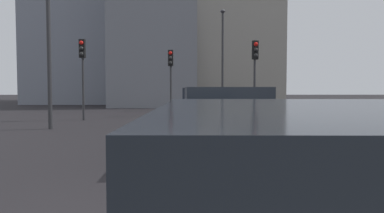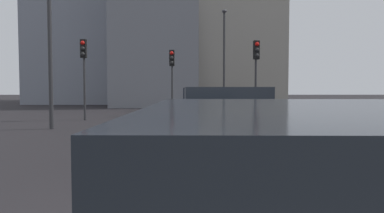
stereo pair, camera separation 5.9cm
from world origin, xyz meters
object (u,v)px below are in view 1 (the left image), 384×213
traffic_light_near_left (255,63)px  street_lamp_kerbside (223,51)px  traffic_light_near_right (82,62)px  traffic_light_far_left (171,68)px  car_navy_left_lead (205,110)px  car_grey_left_second (223,127)px  street_lamp_far (49,27)px

traffic_light_near_left → street_lamp_kerbside: bearing=178.8°
traffic_light_near_right → traffic_light_far_left: (2.64, -4.18, -0.16)m
car_navy_left_lead → street_lamp_kerbside: bearing=-8.2°
traffic_light_far_left → car_grey_left_second: bearing=13.0°
car_grey_left_second → traffic_light_near_right: (10.29, 5.85, 2.08)m
traffic_light_near_left → traffic_light_far_left: 5.08m
traffic_light_far_left → street_lamp_far: street_lamp_far is taller
street_lamp_far → car_grey_left_second: bearing=-137.2°
traffic_light_far_left → traffic_light_near_right: bearing=-52.1°
car_grey_left_second → traffic_light_far_left: (12.93, 1.67, 1.91)m
car_navy_left_lead → street_lamp_kerbside: 13.17m
traffic_light_near_left → traffic_light_near_right: (0.18, 8.40, 0.05)m
car_grey_left_second → street_lamp_far: street_lamp_far is taller
street_lamp_far → traffic_light_near_right: bearing=-2.6°
street_lamp_kerbside → street_lamp_far: (-12.04, 7.82, -0.32)m
car_navy_left_lead → car_grey_left_second: size_ratio=0.92×
traffic_light_near_left → traffic_light_far_left: bearing=-130.1°
car_grey_left_second → traffic_light_near_left: traffic_light_near_left is taller
traffic_light_far_left → street_lamp_far: bearing=-28.4°
car_navy_left_lead → traffic_light_near_left: traffic_light_near_left is taller
traffic_light_far_left → street_lamp_kerbside: size_ratio=0.52×
car_grey_left_second → traffic_light_near_right: bearing=28.1°
street_lamp_kerbside → street_lamp_far: street_lamp_kerbside is taller
traffic_light_near_left → car_navy_left_lead: bearing=-38.8°
traffic_light_near_left → street_lamp_far: bearing=-73.5°
car_navy_left_lead → car_grey_left_second: car_grey_left_second is taller
car_grey_left_second → car_navy_left_lead: bearing=-0.7°
traffic_light_near_right → traffic_light_far_left: 4.95m
traffic_light_near_right → car_grey_left_second: bearing=33.3°
car_grey_left_second → traffic_light_near_left: bearing=-15.7°
traffic_light_near_right → traffic_light_far_left: traffic_light_near_right is taller
traffic_light_far_left → street_lamp_far: (-6.43, 4.35, 1.23)m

